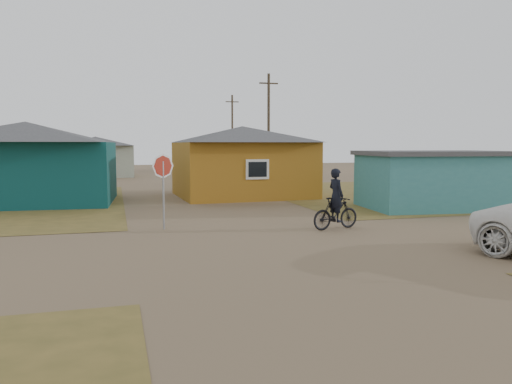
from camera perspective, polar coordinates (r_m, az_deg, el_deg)
ground at (r=14.02m, az=2.68°, el=-6.44°), size 120.00×120.00×0.00m
grass_ne at (r=31.96m, az=19.34°, el=-0.03°), size 20.00×18.00×0.00m
house_teal at (r=26.84m, az=-24.71°, el=3.17°), size 8.93×7.08×4.00m
house_yellow at (r=27.87m, az=-1.55°, el=3.63°), size 7.72×6.76×3.90m
shed_turquoise at (r=23.98m, az=19.56°, el=1.37°), size 6.71×4.93×2.60m
house_pale_west at (r=47.05m, az=-17.83°, el=3.93°), size 7.04×6.15×3.60m
house_beige_east at (r=54.93m, az=-0.64°, el=4.37°), size 6.95×6.05×3.60m
house_pale_north at (r=59.80m, az=-25.13°, el=3.85°), size 6.28×5.81×3.40m
utility_pole_near at (r=36.67m, az=1.45°, el=7.40°), size 1.40×0.20×8.00m
utility_pole_far at (r=52.38m, az=-2.73°, el=6.81°), size 1.40×0.20×8.00m
stop_sign at (r=17.18m, az=-10.58°, el=2.03°), size 0.84×0.14×2.58m
cyclist at (r=17.19m, az=9.11°, el=-1.73°), size 1.91×0.93×2.08m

